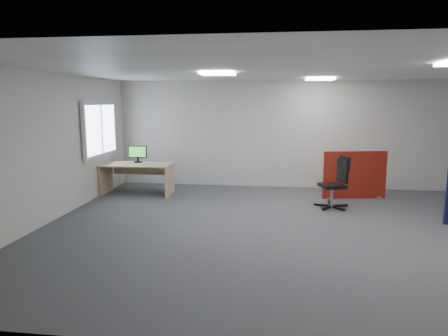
# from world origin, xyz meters

# --- Properties ---
(floor) EXTENTS (9.00, 9.00, 0.00)m
(floor) POSITION_xyz_m (0.00, 0.00, 0.00)
(floor) COLOR #4E5055
(floor) RESTS_ON ground
(ceiling) EXTENTS (9.00, 7.00, 0.02)m
(ceiling) POSITION_xyz_m (0.00, 0.00, 2.70)
(ceiling) COLOR white
(ceiling) RESTS_ON wall_back
(wall_back) EXTENTS (9.00, 0.02, 2.70)m
(wall_back) POSITION_xyz_m (0.00, 3.50, 1.35)
(wall_back) COLOR silver
(wall_back) RESTS_ON floor
(wall_front) EXTENTS (9.00, 0.02, 2.70)m
(wall_front) POSITION_xyz_m (0.00, -3.50, 1.35)
(wall_front) COLOR silver
(wall_front) RESTS_ON floor
(wall_left) EXTENTS (0.02, 7.00, 2.70)m
(wall_left) POSITION_xyz_m (-4.50, 0.00, 1.35)
(wall_left) COLOR silver
(wall_left) RESTS_ON floor
(window) EXTENTS (0.06, 1.70, 1.30)m
(window) POSITION_xyz_m (-4.44, 2.00, 1.55)
(window) COLOR white
(window) RESTS_ON wall_left
(ceiling_lights) EXTENTS (4.10, 4.10, 0.04)m
(ceiling_lights) POSITION_xyz_m (0.33, 0.67, 2.67)
(ceiling_lights) COLOR white
(ceiling_lights) RESTS_ON ceiling
(red_divider) EXTENTS (1.43, 0.31, 1.08)m
(red_divider) POSITION_xyz_m (1.34, 2.44, 0.53)
(red_divider) COLOR maroon
(red_divider) RESTS_ON floor
(second_desk) EXTENTS (1.63, 0.81, 0.73)m
(second_desk) POSITION_xyz_m (-3.68, 2.27, 0.55)
(second_desk) COLOR tan
(second_desk) RESTS_ON floor
(monitor_second) EXTENTS (0.44, 0.20, 0.40)m
(monitor_second) POSITION_xyz_m (-3.73, 2.44, 0.95)
(monitor_second) COLOR black
(monitor_second) RESTS_ON second_desk
(office_chair) EXTENTS (0.70, 0.67, 1.06)m
(office_chair) POSITION_xyz_m (0.83, 1.56, 0.60)
(office_chair) COLOR black
(office_chair) RESTS_ON floor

